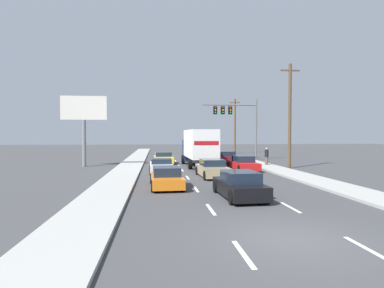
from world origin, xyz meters
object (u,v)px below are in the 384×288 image
traffic_signal_mast (232,115)px  car_orange (166,178)px  utility_pole_mid (290,115)px  utility_pole_far (235,125)px  box_truck (199,145)px  roadside_billboard (84,116)px  car_white (161,166)px  car_maroon (225,157)px  car_black (240,186)px  pedestrian_near_corner (267,156)px  car_tan (212,169)px  car_yellow (163,158)px  car_red (243,164)px

traffic_signal_mast → car_orange: bearing=-113.5°
utility_pole_mid → utility_pole_far: (0.61, 23.30, -0.31)m
box_truck → roadside_billboard: bearing=172.0°
car_white → roadside_billboard: size_ratio=0.60×
car_maroon → utility_pole_mid: (4.56, -6.63, 4.30)m
car_black → car_maroon: car_black is taller
utility_pole_mid → roadside_billboard: 19.42m
utility_pole_far → roadside_billboard: (-19.65, -19.47, 0.30)m
roadside_billboard → pedestrian_near_corner: size_ratio=4.10×
utility_pole_mid → pedestrian_near_corner: (-1.36, 2.29, -3.93)m
car_orange → car_tan: (3.45, 4.30, 0.03)m
car_yellow → car_black: 19.44m
car_white → roadside_billboard: (-7.32, 5.82, 4.35)m
car_maroon → car_red: bearing=-90.7°
car_orange → traffic_signal_mast: size_ratio=0.57×
car_white → car_black: (3.64, -11.12, 0.06)m
car_maroon → utility_pole_far: utility_pole_far is taller
car_orange → roadside_billboard: size_ratio=0.62×
traffic_signal_mast → utility_pole_far: 13.65m
car_yellow → utility_pole_mid: 13.58m
car_tan → car_maroon: 12.41m
car_white → utility_pole_mid: size_ratio=0.43×
car_orange → traffic_signal_mast: (8.57, 19.72, 4.94)m
traffic_signal_mast → utility_pole_far: size_ratio=0.83×
box_truck → utility_pole_mid: bearing=-15.8°
car_yellow → car_red: car_red is taller
box_truck → car_black: (-0.01, -15.41, -1.45)m
car_tan → utility_pole_mid: 10.55m
box_truck → traffic_signal_mast: (5.13, 7.86, 3.45)m
car_yellow → car_maroon: 6.83m
car_white → utility_pole_mid: (11.72, 2.00, 4.36)m
car_yellow → utility_pole_far: bearing=55.2°
car_orange → car_black: car_black is taller
car_yellow → traffic_signal_mast: size_ratio=0.61×
car_black → traffic_signal_mast: (5.14, 23.27, 4.90)m
utility_pole_mid → car_tan: bearing=-146.8°
utility_pole_mid → pedestrian_near_corner: size_ratio=5.73×
car_yellow → roadside_billboard: size_ratio=0.66×
car_yellow → car_maroon: car_maroon is taller
car_yellow → pedestrian_near_corner: 10.69m
car_red → car_orange: bearing=-129.1°
car_white → car_maroon: car_maroon is taller
car_tan → pedestrian_near_corner: (6.70, 7.57, 0.38)m
car_yellow → car_black: size_ratio=1.06×
car_tan → pedestrian_near_corner: pedestrian_near_corner is taller
car_white → roadside_billboard: roadside_billboard is taller
car_white → car_orange: (0.20, -7.58, 0.01)m
car_orange → roadside_billboard: bearing=119.3°
car_tan → car_maroon: bearing=73.6°
car_maroon → traffic_signal_mast: 6.24m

